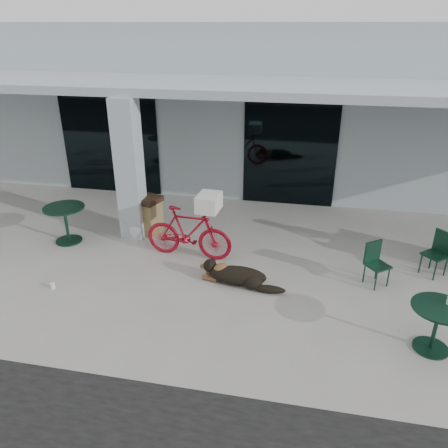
% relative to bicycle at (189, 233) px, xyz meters
% --- Properties ---
extents(ground, '(80.00, 80.00, 0.00)m').
position_rel_bicycle_xyz_m(ground, '(0.00, -1.57, -0.55)').
color(ground, '#A6A49D').
rests_on(ground, ground).
extents(building, '(22.00, 7.00, 4.50)m').
position_rel_bicycle_xyz_m(building, '(0.00, 6.93, 1.70)').
color(building, '#A6B6BC').
rests_on(building, ground).
extents(storefront_glass_left, '(2.80, 0.06, 2.70)m').
position_rel_bicycle_xyz_m(storefront_glass_left, '(-3.20, 3.41, 0.80)').
color(storefront_glass_left, black).
rests_on(storefront_glass_left, ground).
extents(storefront_glass_right, '(2.40, 0.06, 2.70)m').
position_rel_bicycle_xyz_m(storefront_glass_right, '(1.80, 3.41, 0.80)').
color(storefront_glass_right, black).
rests_on(storefront_glass_right, ground).
extents(column, '(0.50, 0.50, 3.12)m').
position_rel_bicycle_xyz_m(column, '(-1.50, 0.73, 1.01)').
color(column, '#A6B6BC').
rests_on(column, ground).
extents(overhang, '(22.00, 2.80, 0.18)m').
position_rel_bicycle_xyz_m(overhang, '(0.00, 2.03, 2.66)').
color(overhang, '#A6B6BC').
rests_on(overhang, column).
extents(bicycle, '(1.87, 0.65, 1.10)m').
position_rel_bicycle_xyz_m(bicycle, '(0.00, 0.00, 0.00)').
color(bicycle, '#A20D1F').
rests_on(bicycle, ground).
extents(laundry_basket, '(0.46, 0.59, 0.33)m').
position_rel_bicycle_xyz_m(laundry_basket, '(0.45, -0.03, 0.72)').
color(laundry_basket, white).
rests_on(laundry_basket, bicycle).
extents(dog, '(1.30, 0.62, 0.41)m').
position_rel_bicycle_xyz_m(dog, '(1.19, -0.87, -0.35)').
color(dog, black).
rests_on(dog, ground).
extents(cup_near_dog, '(0.12, 0.12, 0.11)m').
position_rel_bicycle_xyz_m(cup_near_dog, '(-2.15, -1.69, -0.50)').
color(cup_near_dog, white).
rests_on(cup_near_dog, ground).
extents(cafe_table_near, '(1.08, 1.08, 0.83)m').
position_rel_bicycle_xyz_m(cafe_table_near, '(-2.85, 0.14, -0.13)').
color(cafe_table_near, '#123324').
rests_on(cafe_table_near, ground).
extents(cafe_table_far, '(0.87, 0.87, 0.76)m').
position_rel_bicycle_xyz_m(cafe_table_far, '(4.35, -2.07, -0.17)').
color(cafe_table_far, '#123324').
rests_on(cafe_table_far, ground).
extents(cafe_chair_far_a, '(0.55, 0.56, 0.83)m').
position_rel_bicycle_xyz_m(cafe_chair_far_a, '(3.72, -0.36, -0.14)').
color(cafe_chair_far_a, '#123324').
rests_on(cafe_chair_far_a, ground).
extents(cafe_chair_far_b, '(0.59, 0.59, 0.88)m').
position_rel_bicycle_xyz_m(cafe_chair_far_b, '(4.84, 0.23, -0.11)').
color(cafe_chair_far_b, '#123324').
rests_on(cafe_chair_far_b, ground).
extents(trash_receptacle, '(0.67, 0.67, 0.91)m').
position_rel_bicycle_xyz_m(trash_receptacle, '(-1.20, 0.88, -0.10)').
color(trash_receptacle, olive).
rests_on(trash_receptacle, ground).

